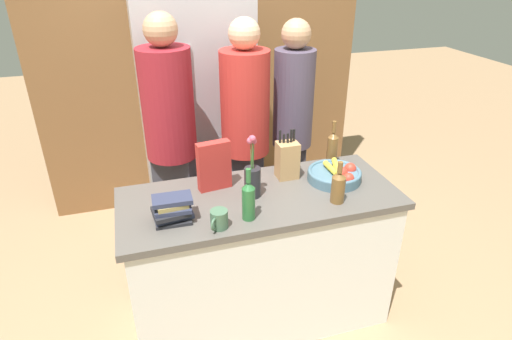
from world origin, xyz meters
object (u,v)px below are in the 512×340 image
object	(u,v)px
cereal_box	(214,166)
bottle_vinegar	(249,200)
bottle_wine	(338,186)
person_in_blue	(245,132)
coffee_mug	(219,219)
bottle_oil	(332,147)
fruit_bowl	(336,174)
book_stack	(172,209)
person_at_sink	(171,134)
refrigerator	(196,114)
flower_vase	(252,178)
knife_block	(287,160)
person_in_red_tee	(292,124)

from	to	relation	value
cereal_box	bottle_vinegar	xyz separation A→B (m)	(0.10, -0.36, -0.03)
bottle_wine	person_in_blue	xyz separation A→B (m)	(-0.27, 0.89, 0.00)
coffee_mug	bottle_oil	distance (m)	0.99
fruit_bowl	book_stack	size ratio (longest dim) A/B	1.52
coffee_mug	person_at_sink	world-z (taller)	person_at_sink
book_stack	refrigerator	bearing A→B (deg)	75.62
person_at_sink	person_in_blue	xyz separation A→B (m)	(0.51, -0.03, -0.03)
bottle_oil	person_in_blue	distance (m)	0.64
fruit_bowl	coffee_mug	world-z (taller)	fruit_bowl
flower_vase	bottle_vinegar	world-z (taller)	flower_vase
flower_vase	bottle_vinegar	distance (m)	0.23
refrigerator	bottle_vinegar	xyz separation A→B (m)	(0.01, -1.52, 0.07)
cereal_box	person_at_sink	distance (m)	0.60
person_at_sink	person_in_blue	size ratio (longest dim) A/B	1.03
knife_block	cereal_box	world-z (taller)	knife_block
bottle_vinegar	person_at_sink	distance (m)	0.98
cereal_box	person_in_blue	size ratio (longest dim) A/B	0.16
fruit_bowl	bottle_wine	world-z (taller)	bottle_wine
flower_vase	cereal_box	distance (m)	0.24
coffee_mug	person_in_blue	distance (m)	1.03
flower_vase	person_at_sink	world-z (taller)	person_at_sink
fruit_bowl	flower_vase	bearing A→B (deg)	-176.80
bottle_wine	flower_vase	bearing A→B (deg)	155.72
book_stack	person_at_sink	world-z (taller)	person_at_sink
bottle_wine	bottle_oil	bearing A→B (deg)	68.07
bottle_wine	book_stack	bearing A→B (deg)	174.95
book_stack	person_in_blue	distance (m)	1.02
bottle_oil	bottle_vinegar	bearing A→B (deg)	-146.06
person_at_sink	coffee_mug	bearing A→B (deg)	-59.43
knife_block	cereal_box	xyz separation A→B (m)	(-0.45, -0.01, 0.03)
bottle_wine	person_in_red_tee	world-z (taller)	person_in_red_tee
person_in_blue	person_in_red_tee	distance (m)	0.38
book_stack	bottle_wine	xyz separation A→B (m)	(0.88, -0.08, 0.03)
flower_vase	person_in_red_tee	world-z (taller)	person_in_red_tee
knife_block	person_in_blue	bearing A→B (deg)	101.45
flower_vase	cereal_box	world-z (taller)	flower_vase
person_in_blue	bottle_oil	bearing A→B (deg)	-25.16
refrigerator	person_in_blue	size ratio (longest dim) A/B	1.07
knife_block	coffee_mug	distance (m)	0.65
flower_vase	book_stack	bearing A→B (deg)	-165.94
fruit_bowl	person_in_blue	bearing A→B (deg)	119.15
book_stack	person_in_red_tee	xyz separation A→B (m)	(0.98, 0.86, 0.03)
cereal_box	knife_block	bearing A→B (deg)	1.08
fruit_bowl	person_at_sink	world-z (taller)	person_at_sink
cereal_box	book_stack	world-z (taller)	cereal_box
refrigerator	person_in_red_tee	distance (m)	0.84
fruit_bowl	book_stack	xyz separation A→B (m)	(-0.98, -0.14, 0.02)
bottle_oil	bottle_wine	bearing A→B (deg)	-111.93
refrigerator	flower_vase	bearing A→B (deg)	-85.98
bottle_wine	refrigerator	bearing A→B (deg)	109.06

